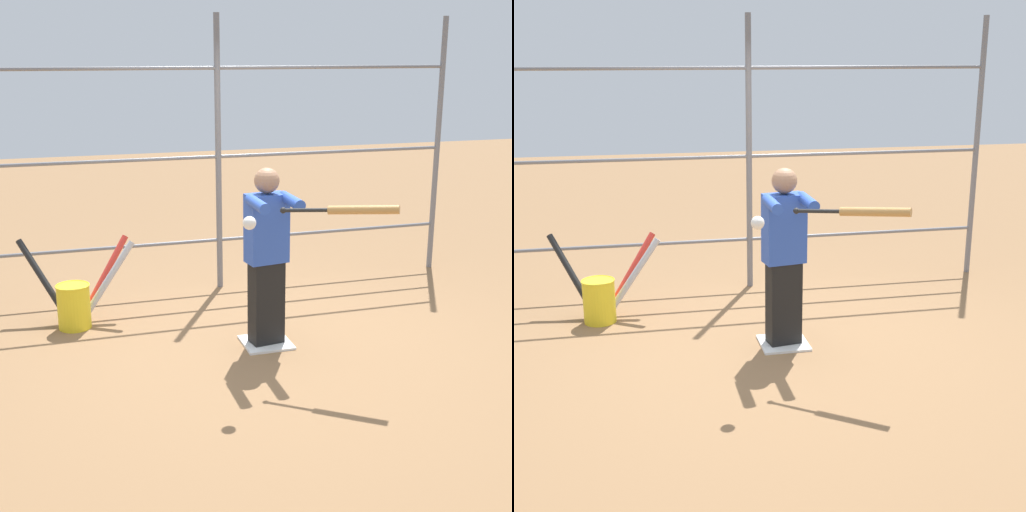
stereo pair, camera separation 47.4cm
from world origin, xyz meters
The scene contains 7 objects.
ground_plane centered at (0.00, 0.00, 0.00)m, with size 24.00×24.00×0.00m, color olive.
home_plate centered at (0.00, 0.00, 0.01)m, with size 0.40×0.40×0.02m.
fence_backstop centered at (0.00, -1.60, 1.37)m, with size 5.02×0.06×2.75m.
batter centered at (0.00, 0.02, 0.81)m, with size 0.38×0.54×1.50m.
baseball_bat_swinging centered at (-0.43, 0.70, 1.28)m, with size 0.75×0.55×0.12m.
softball_in_flight centered at (0.35, 0.70, 1.24)m, with size 0.10×0.10×0.10m.
bat_bucket centered at (1.51, -0.88, 0.24)m, with size 1.06×0.65×0.75m.
Camera 1 is at (1.71, 5.34, 2.39)m, focal length 50.00 mm.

